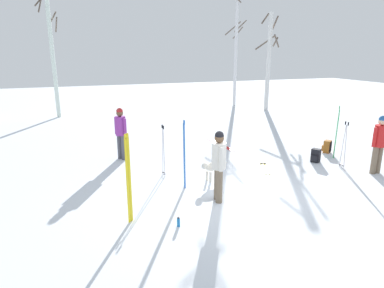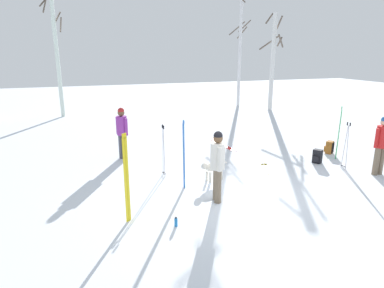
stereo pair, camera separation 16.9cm
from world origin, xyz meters
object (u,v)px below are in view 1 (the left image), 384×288
at_px(ski_pair_lying_0, 221,144).
at_px(ski_pair_planted_0, 129,179).
at_px(dog, 213,167).
at_px(ski_pair_lying_1, 263,164).
at_px(ski_poles_0, 344,144).
at_px(backpack_0, 316,156).
at_px(ski_pair_planted_2, 337,133).
at_px(birch_tree_2, 236,44).
at_px(person_2, 379,141).
at_px(person_1, 121,130).
at_px(ski_poles_1, 163,149).
at_px(birch_tree_3, 269,60).
at_px(ski_pair_planted_1, 184,155).
at_px(backpack_1, 327,147).
at_px(water_bottle_0, 178,222).
at_px(birch_tree_1, 52,50).
at_px(person_0, 219,162).

bearing_deg(ski_pair_lying_0, ski_pair_planted_0, -131.78).
xyz_separation_m(dog, ski_pair_lying_1, (2.04, 0.69, -0.38)).
bearing_deg(ski_poles_0, backpack_0, 119.53).
distance_m(ski_pair_planted_2, birch_tree_2, 11.76).
xyz_separation_m(person_2, birch_tree_2, (1.87, 12.73, 2.95)).
distance_m(person_1, ski_poles_1, 2.17).
bearing_deg(ski_pair_lying_1, ski_poles_1, 177.76).
bearing_deg(ski_pair_planted_0, birch_tree_3, 47.34).
relative_size(ski_pair_planted_0, ski_pair_planted_1, 1.06).
distance_m(ski_pair_lying_1, backpack_1, 2.83).
bearing_deg(backpack_1, person_1, 165.92).
height_order(person_2, backpack_1, person_2).
bearing_deg(ski_poles_1, ski_pair_planted_2, -3.75).
bearing_deg(dog, water_bottle_0, -128.71).
bearing_deg(ski_poles_0, ski_pair_planted_0, -170.21).
distance_m(backpack_0, birch_tree_1, 14.08).
xyz_separation_m(person_1, ski_poles_1, (0.89, -1.97, -0.19)).
xyz_separation_m(backpack_0, backpack_1, (1.09, 0.73, 0.00)).
xyz_separation_m(person_0, person_2, (5.12, 0.14, 0.00)).
bearing_deg(ski_poles_1, backpack_1, 2.25).
relative_size(ski_poles_1, birch_tree_1, 0.22).
distance_m(ski_pair_lying_1, water_bottle_0, 4.64).
relative_size(person_2, ski_pair_lying_1, 1.02).
height_order(dog, birch_tree_3, birch_tree_3).
height_order(ski_pair_planted_2, backpack_1, ski_pair_planted_2).
bearing_deg(backpack_0, birch_tree_3, 66.82).
distance_m(person_1, backpack_1, 7.17).
xyz_separation_m(person_0, ski_pair_lying_0, (2.15, 4.51, -0.97)).
relative_size(ski_poles_1, birch_tree_2, 0.20).
relative_size(ski_pair_lying_1, ski_poles_1, 1.13).
height_order(person_2, water_bottle_0, person_2).
relative_size(person_2, water_bottle_0, 8.28).
distance_m(ski_poles_1, birch_tree_2, 13.66).
distance_m(water_bottle_0, birch_tree_1, 14.21).
relative_size(ski_poles_0, backpack_0, 3.27).
relative_size(person_0, birch_tree_2, 0.23).
distance_m(dog, ski_pair_lying_0, 3.72).
bearing_deg(ski_pair_planted_2, person_2, -86.08).
height_order(birch_tree_1, birch_tree_3, birch_tree_1).
relative_size(ski_pair_lying_1, birch_tree_2, 0.22).
height_order(ski_pair_planted_1, ski_pair_lying_0, ski_pair_planted_1).
height_order(ski_poles_1, birch_tree_1, birch_tree_1).
bearing_deg(birch_tree_2, birch_tree_3, -60.21).
relative_size(ski_poles_0, water_bottle_0, 6.96).
bearing_deg(water_bottle_0, backpack_1, 25.73).
height_order(ski_pair_planted_0, backpack_1, ski_pair_planted_0).
xyz_separation_m(person_2, ski_pair_planted_2, (-0.11, 1.54, -0.10)).
distance_m(ski_pair_planted_1, ski_pair_lying_1, 3.18).
height_order(ski_pair_planted_0, backpack_0, ski_pair_planted_0).
xyz_separation_m(ski_pair_lying_0, ski_poles_1, (-2.93, -2.45, 0.78)).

